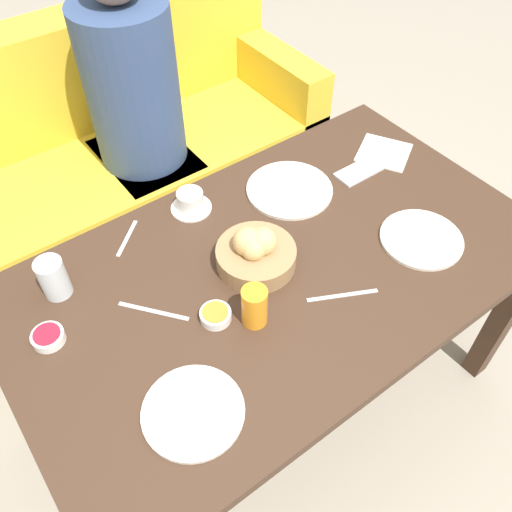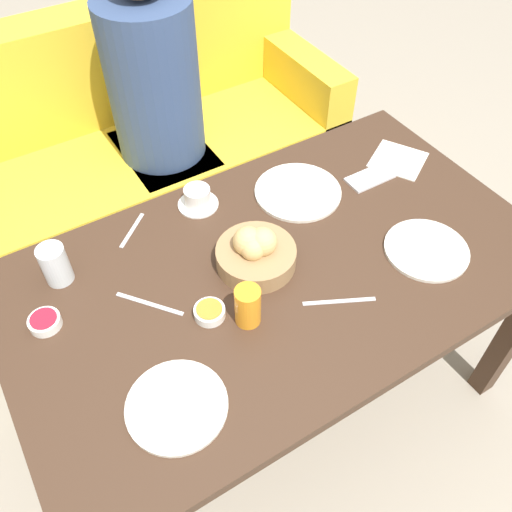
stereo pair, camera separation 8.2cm
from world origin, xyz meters
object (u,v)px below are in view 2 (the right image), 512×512
Objects in this scene: bread_basket at (255,252)px; napkin at (398,160)px; couch at (129,162)px; juice_glass at (248,306)px; coffee_cup at (198,198)px; jam_bowl_berry at (45,322)px; cell_phone at (370,178)px; plate_near_right at (426,250)px; plate_near_left at (177,406)px; fork_silver at (339,301)px; seated_person at (161,132)px; water_tumbler at (55,264)px; spoon_coffee at (132,230)px; jam_bowl_honey at (210,312)px; plate_far_center at (298,192)px; knife_silver at (150,304)px.

bread_basket is 0.99× the size of napkin.
couch reaches higher than juice_glass.
napkin is (0.73, 0.28, -0.05)m from juice_glass.
jam_bowl_berry is at bearing -160.08° from coffee_cup.
coffee_cup is at bearing 161.24° from cell_phone.
plate_near_right is at bearing -6.47° from juice_glass.
fork_silver is (0.47, 0.04, -0.00)m from plate_near_left.
seated_person is 11.11× the size of water_tumbler.
plate_near_right is 1.06× the size of napkin.
juice_glass is 0.44m from coffee_cup.
water_tumbler is 1.00× the size of spoon_coffee.
bread_basket is 1.91× the size of juice_glass.
cell_phone is (0.60, 0.26, -0.05)m from juice_glass.
juice_glass is at bearing -159.09° from napkin.
jam_bowl_honey reaches higher than cell_phone.
plate_far_center is (0.62, 0.44, 0.00)m from plate_near_left.
plate_far_center reaches higher than spoon_coffee.
knife_silver is (-0.41, 0.24, 0.00)m from fork_silver.
jam_bowl_berry and jam_bowl_honey have the same top height.
coffee_cup is 0.52m from fork_silver.
napkin is (1.16, 0.04, -0.01)m from jam_bowl_berry.
plate_far_center is (-0.16, 0.38, 0.00)m from plate_near_right.
plate_near_left is at bearing -144.80° from plate_far_center.
jam_bowl_honey is (0.28, -0.31, -0.04)m from water_tumbler.
juice_glass is (-0.23, -1.06, 0.24)m from seated_person.
napkin is at bearing -6.21° from plate_far_center.
napkin is at bearing 59.67° from plate_near_right.
jam_bowl_honey is (-0.20, -1.15, 0.40)m from couch.
juice_glass is at bearing 161.78° from fork_silver.
seated_person is 1.29m from plate_near_left.
jam_bowl_honey is at bearing 45.06° from plate_near_left.
plate_near_left is at bearing -103.08° from spoon_coffee.
jam_bowl_berry is at bearing 116.16° from plate_near_left.
napkin is at bearing -57.52° from seated_person.
jam_bowl_berry is (-0.55, -0.97, 0.40)m from couch.
cell_phone is at bearing 6.31° from knife_silver.
bread_basket is 0.51m from water_tumbler.
seated_person is at bearing 72.92° from jam_bowl_honey.
seated_person is at bearing 51.04° from jam_bowl_berry.
jam_bowl_honey is 0.33m from fork_silver.
bread_basket reaches higher than fork_silver.
plate_near_left is 1.06m from napkin.
napkin is 0.14m from cell_phone.
fork_silver is (0.14, -0.50, -0.03)m from coffee_cup.
couch reaches higher than coffee_cup.
seated_person is 1.07m from jam_bowl_berry.
plate_near_left is at bearing -112.34° from seated_person.
bread_basket is 0.31m from plate_far_center.
plate_near_left is at bearing -154.96° from juice_glass.
jam_bowl_honey is 0.70× the size of spoon_coffee.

